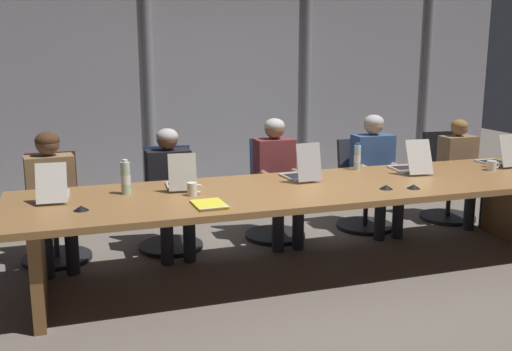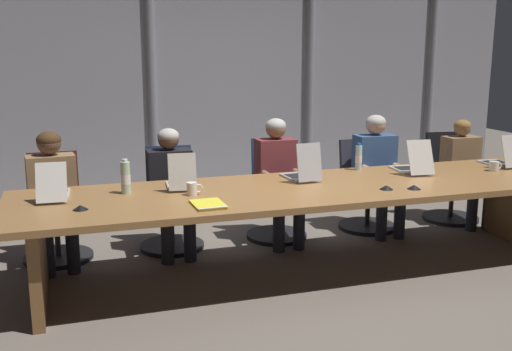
{
  "view_description": "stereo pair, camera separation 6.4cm",
  "coord_description": "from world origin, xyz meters",
  "px_view_note": "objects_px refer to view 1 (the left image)",
  "views": [
    {
      "loc": [
        -1.97,
        -4.35,
        1.84
      ],
      "look_at": [
        -0.48,
        0.1,
        0.84
      ],
      "focal_mm": 41.53,
      "sensor_mm": 36.0,
      "label": 1
    },
    {
      "loc": [
        -1.91,
        -4.37,
        1.84
      ],
      "look_at": [
        -0.48,
        0.1,
        0.84
      ],
      "focal_mm": 41.53,
      "sensor_mm": 36.0,
      "label": 2
    }
  ],
  "objects_px": {
    "laptop_center": "(302,172)",
    "spiral_notepad": "(210,205)",
    "laptop_left_end": "(53,191)",
    "laptop_right_mid": "(410,165)",
    "person_center": "(277,173)",
    "laptop_right_end": "(500,159)",
    "person_right_mid": "(376,166)",
    "water_bottle_primary": "(126,178)",
    "person_left_end": "(52,190)",
    "person_right_end": "(462,165)",
    "water_bottle_secondary": "(357,157)",
    "office_chair_left_mid": "(170,211)",
    "person_left_mid": "(170,183)",
    "conference_mic_left_side": "(413,186)",
    "office_chair_center": "(274,201)",
    "coffee_mug_near": "(193,189)",
    "conference_mic_middle": "(81,208)",
    "office_chair_right_mid": "(364,195)",
    "conference_mic_right_side": "(386,187)",
    "office_chair_left_end": "(55,221)",
    "laptop_left_mid": "(181,182)",
    "coffee_mug_far": "(492,165)",
    "office_chair_right_end": "(447,187)"
  },
  "relations": [
    {
      "from": "laptop_center",
      "to": "spiral_notepad",
      "type": "distance_m",
      "value": 1.14
    },
    {
      "from": "laptop_left_end",
      "to": "laptop_right_mid",
      "type": "distance_m",
      "value": 3.11
    },
    {
      "from": "person_center",
      "to": "laptop_right_mid",
      "type": "bearing_deg",
      "value": 61.25
    },
    {
      "from": "laptop_center",
      "to": "laptop_right_end",
      "type": "height_order",
      "value": "laptop_center"
    },
    {
      "from": "person_right_mid",
      "to": "water_bottle_primary",
      "type": "xyz_separation_m",
      "value": [
        -2.56,
        -0.63,
        0.18
      ]
    },
    {
      "from": "laptop_right_mid",
      "to": "person_left_end",
      "type": "height_order",
      "value": "person_left_end"
    },
    {
      "from": "person_right_end",
      "to": "water_bottle_secondary",
      "type": "xyz_separation_m",
      "value": [
        -1.45,
        -0.34,
        0.23
      ]
    },
    {
      "from": "laptop_center",
      "to": "office_chair_left_mid",
      "type": "distance_m",
      "value": 1.34
    },
    {
      "from": "person_left_mid",
      "to": "conference_mic_left_side",
      "type": "xyz_separation_m",
      "value": [
        1.76,
        -1.19,
        0.1
      ]
    },
    {
      "from": "office_chair_center",
      "to": "coffee_mug_near",
      "type": "xyz_separation_m",
      "value": [
        -1.04,
        -1.01,
        0.43
      ]
    },
    {
      "from": "person_right_mid",
      "to": "conference_mic_middle",
      "type": "height_order",
      "value": "person_right_mid"
    },
    {
      "from": "person_left_end",
      "to": "water_bottle_secondary",
      "type": "xyz_separation_m",
      "value": [
        2.71,
        -0.35,
        0.19
      ]
    },
    {
      "from": "laptop_right_end",
      "to": "office_chair_right_mid",
      "type": "distance_m",
      "value": 1.37
    },
    {
      "from": "conference_mic_right_side",
      "to": "water_bottle_secondary",
      "type": "bearing_deg",
      "value": 78.9
    },
    {
      "from": "office_chair_left_end",
      "to": "water_bottle_primary",
      "type": "relative_size",
      "value": 3.43
    },
    {
      "from": "laptop_right_mid",
      "to": "office_chair_right_mid",
      "type": "distance_m",
      "value": 0.88
    },
    {
      "from": "person_left_mid",
      "to": "water_bottle_primary",
      "type": "bearing_deg",
      "value": -36.37
    },
    {
      "from": "person_left_mid",
      "to": "conference_mic_right_side",
      "type": "bearing_deg",
      "value": 53.63
    },
    {
      "from": "person_left_mid",
      "to": "water_bottle_primary",
      "type": "height_order",
      "value": "person_left_mid"
    },
    {
      "from": "office_chair_center",
      "to": "person_right_end",
      "type": "distance_m",
      "value": 2.11
    },
    {
      "from": "person_center",
      "to": "laptop_left_mid",
      "type": "bearing_deg",
      "value": -60.55
    },
    {
      "from": "person_right_end",
      "to": "conference_mic_right_side",
      "type": "xyz_separation_m",
      "value": [
        -1.6,
        -1.12,
        0.13
      ]
    },
    {
      "from": "person_right_end",
      "to": "coffee_mug_near",
      "type": "bearing_deg",
      "value": -75.44
    },
    {
      "from": "office_chair_right_mid",
      "to": "spiral_notepad",
      "type": "xyz_separation_m",
      "value": [
        -1.99,
        -1.34,
        0.4
      ]
    },
    {
      "from": "conference_mic_right_side",
      "to": "laptop_right_mid",
      "type": "bearing_deg",
      "value": 43.36
    },
    {
      "from": "office_chair_right_mid",
      "to": "person_left_mid",
      "type": "relative_size",
      "value": 0.8
    },
    {
      "from": "laptop_right_end",
      "to": "person_center",
      "type": "xyz_separation_m",
      "value": [
        -2.09,
        0.59,
        -0.12
      ]
    },
    {
      "from": "conference_mic_middle",
      "to": "person_center",
      "type": "bearing_deg",
      "value": 28.91
    },
    {
      "from": "coffee_mug_near",
      "to": "coffee_mug_far",
      "type": "bearing_deg",
      "value": 1.43
    },
    {
      "from": "coffee_mug_near",
      "to": "coffee_mug_far",
      "type": "relative_size",
      "value": 0.94
    },
    {
      "from": "office_chair_left_end",
      "to": "conference_mic_right_side",
      "type": "bearing_deg",
      "value": 62.89
    },
    {
      "from": "laptop_center",
      "to": "person_right_mid",
      "type": "bearing_deg",
      "value": -65.58
    },
    {
      "from": "conference_mic_middle",
      "to": "coffee_mug_near",
      "type": "bearing_deg",
      "value": 11.64
    },
    {
      "from": "person_left_mid",
      "to": "water_bottle_primary",
      "type": "xyz_separation_m",
      "value": [
        -0.46,
        -0.63,
        0.21
      ]
    },
    {
      "from": "coffee_mug_near",
      "to": "conference_mic_middle",
      "type": "relative_size",
      "value": 1.14
    },
    {
      "from": "laptop_left_end",
      "to": "spiral_notepad",
      "type": "xyz_separation_m",
      "value": [
        1.06,
        -0.58,
        -0.05
      ]
    },
    {
      "from": "water_bottle_secondary",
      "to": "spiral_notepad",
      "type": "height_order",
      "value": "water_bottle_secondary"
    },
    {
      "from": "office_chair_right_end",
      "to": "coffee_mug_near",
      "type": "relative_size",
      "value": 7.54
    },
    {
      "from": "coffee_mug_far",
      "to": "laptop_center",
      "type": "bearing_deg",
      "value": 174.05
    },
    {
      "from": "person_left_mid",
      "to": "water_bottle_secondary",
      "type": "relative_size",
      "value": 4.53
    },
    {
      "from": "office_chair_right_end",
      "to": "office_chair_left_end",
      "type": "bearing_deg",
      "value": -82.42
    },
    {
      "from": "laptop_center",
      "to": "conference_mic_middle",
      "type": "height_order",
      "value": "laptop_center"
    },
    {
      "from": "person_center",
      "to": "person_right_end",
      "type": "bearing_deg",
      "value": 89.79
    },
    {
      "from": "office_chair_left_mid",
      "to": "office_chair_right_end",
      "type": "bearing_deg",
      "value": 96.62
    },
    {
      "from": "laptop_left_end",
      "to": "office_chair_left_mid",
      "type": "relative_size",
      "value": 0.5
    },
    {
      "from": "coffee_mug_near",
      "to": "laptop_left_mid",
      "type": "bearing_deg",
      "value": 98.96
    },
    {
      "from": "person_left_end",
      "to": "office_chair_center",
      "type": "bearing_deg",
      "value": 88.49
    },
    {
      "from": "spiral_notepad",
      "to": "person_right_mid",
      "type": "bearing_deg",
      "value": 28.63
    },
    {
      "from": "coffee_mug_near",
      "to": "conference_mic_middle",
      "type": "xyz_separation_m",
      "value": [
        -0.84,
        -0.17,
        -0.03
      ]
    },
    {
      "from": "person_left_mid",
      "to": "spiral_notepad",
      "type": "xyz_separation_m",
      "value": [
        0.07,
        -1.18,
        0.09
      ]
    }
  ]
}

